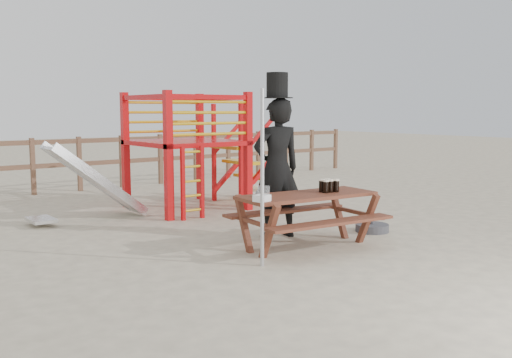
% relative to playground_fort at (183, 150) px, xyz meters
% --- Properties ---
extents(ground, '(60.00, 60.00, 0.00)m').
position_rel_playground_fort_xyz_m(ground, '(-0.12, -3.58, -1.07)').
color(ground, beige).
rests_on(ground, ground).
extents(back_fence, '(15.09, 0.09, 1.20)m').
position_rel_playground_fort_xyz_m(back_fence, '(-0.12, 3.42, -0.34)').
color(back_fence, brown).
rests_on(back_fence, ground).
extents(playground_fort, '(4.71, 1.84, 2.10)m').
position_rel_playground_fort_xyz_m(playground_fort, '(0.00, 0.00, 0.00)').
color(playground_fort, red).
rests_on(playground_fort, ground).
extents(picnic_table, '(1.95, 1.45, 0.71)m').
position_rel_playground_fort_xyz_m(picnic_table, '(-0.20, -3.49, -0.63)').
color(picnic_table, brown).
rests_on(picnic_table, ground).
extents(man_with_hat, '(0.79, 0.59, 2.30)m').
position_rel_playground_fort_xyz_m(man_with_hat, '(-0.13, -2.79, -0.04)').
color(man_with_hat, black).
rests_on(man_with_hat, ground).
extents(metal_pole, '(0.04, 0.04, 2.02)m').
position_rel_playground_fort_xyz_m(metal_pole, '(-1.22, -3.85, -0.06)').
color(metal_pole, '#B2B2B7').
rests_on(metal_pole, ground).
extents(parasol_base, '(0.49, 0.49, 0.21)m').
position_rel_playground_fort_xyz_m(parasol_base, '(1.22, -3.38, -1.01)').
color(parasol_base, '#3B3B40').
rests_on(parasol_base, ground).
extents(paper_bag, '(0.20, 0.17, 0.08)m').
position_rel_playground_fort_xyz_m(paper_bag, '(-1.05, -3.62, -0.32)').
color(paper_bag, white).
rests_on(paper_bag, picnic_table).
extents(stout_pints, '(0.25, 0.18, 0.17)m').
position_rel_playground_fort_xyz_m(stout_pints, '(0.11, -3.56, -0.28)').
color(stout_pints, black).
rests_on(stout_pints, picnic_table).
extents(empty_glasses, '(0.13, 0.24, 0.15)m').
position_rel_playground_fort_xyz_m(empty_glasses, '(-0.87, -3.37, -0.30)').
color(empty_glasses, silver).
rests_on(empty_glasses, picnic_table).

